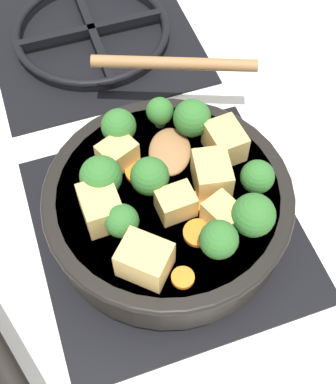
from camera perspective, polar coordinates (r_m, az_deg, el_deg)
ground_plane at (r=0.66m, az=0.00°, el=-4.00°), size 2.40×2.40×0.00m
front_burner_grate at (r=0.64m, az=0.00°, el=-3.48°), size 0.31×0.31×0.03m
rear_burner_grate at (r=0.87m, az=-8.10°, el=16.40°), size 0.31×0.31×0.03m
skillet_pan at (r=0.60m, az=-0.24°, el=-1.46°), size 0.40×0.30×0.06m
wooden_spoon at (r=0.65m, az=0.46°, el=9.67°), size 0.20×0.22×0.02m
tofu_cube_center_large at (r=0.55m, az=-7.17°, el=-1.61°), size 0.04×0.05×0.04m
tofu_cube_near_handle at (r=0.55m, az=5.88°, el=-2.48°), size 0.04×0.05×0.03m
tofu_cube_east_chunk at (r=0.56m, az=0.48°, el=-1.30°), size 0.04×0.03×0.03m
tofu_cube_west_chunk at (r=0.60m, az=-5.41°, el=4.07°), size 0.05×0.04×0.03m
tofu_cube_back_piece at (r=0.52m, az=-2.50°, el=-7.24°), size 0.06×0.06×0.04m
tofu_cube_front_piece at (r=0.58m, az=4.69°, el=1.88°), size 0.05×0.05×0.04m
tofu_cube_mid_small at (r=0.60m, az=6.11°, el=5.38°), size 0.04×0.05×0.04m
broccoli_floret_near_spoon at (r=0.54m, az=-4.94°, el=-3.13°), size 0.04×0.04×0.04m
broccoli_floret_center_top at (r=0.54m, az=9.09°, el=-2.48°), size 0.05×0.05×0.05m
broccoli_floret_east_rim at (r=0.61m, az=-5.28°, el=6.99°), size 0.04×0.04×0.05m
broccoli_floret_west_rim at (r=0.53m, az=5.44°, el=-5.10°), size 0.04×0.04×0.05m
broccoli_floret_north_edge at (r=0.56m, az=-7.16°, el=1.64°), size 0.05×0.05×0.05m
broccoli_floret_south_cluster at (r=0.61m, az=2.58°, el=7.87°), size 0.04×0.04×0.05m
broccoli_floret_mid_floret at (r=0.56m, az=-1.96°, el=1.66°), size 0.04×0.04×0.05m
broccoli_floret_small_inner at (r=0.62m, az=-0.88°, el=8.58°), size 0.03×0.03×0.04m
broccoli_floret_tall_stem at (r=0.57m, az=9.51°, el=1.58°), size 0.04×0.04×0.04m
carrot_slice_orange_thin at (r=0.60m, az=-2.99°, el=2.18°), size 0.03×0.03×0.01m
carrot_slice_near_center at (r=0.53m, az=1.59°, el=-9.13°), size 0.02×0.02×0.01m
carrot_slice_edge_slice at (r=0.57m, az=3.13°, el=-1.11°), size 0.03×0.03×0.01m
carrot_slice_under_broccoli at (r=0.56m, az=3.26°, el=-4.39°), size 0.03×0.03×0.01m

